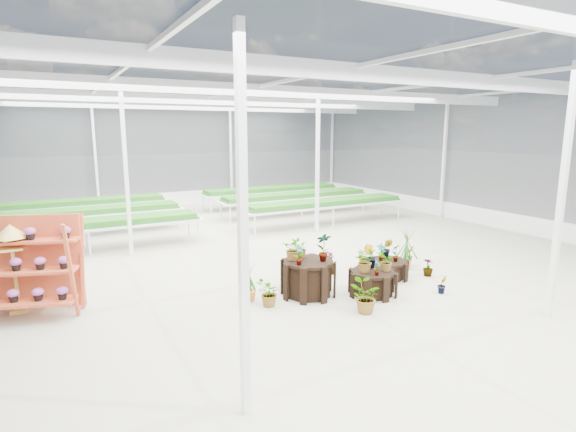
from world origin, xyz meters
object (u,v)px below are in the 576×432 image
plinth_tall (308,278)px  plinth_mid (373,283)px  plinth_low (387,269)px  shelf_rack (30,268)px  bird_table (14,269)px

plinth_tall → plinth_mid: 1.35m
plinth_low → shelf_rack: shelf_rack is taller
plinth_tall → shelf_rack: shelf_rack is taller
shelf_rack → bird_table: shelf_rack is taller
plinth_tall → bird_table: 5.56m
plinth_mid → plinth_tall: bearing=153.4°
plinth_mid → shelf_rack: size_ratio=0.53×
bird_table → shelf_rack: bearing=-33.0°
plinth_low → bird_table: bearing=166.8°
plinth_tall → plinth_low: plinth_tall is taller
plinth_low → bird_table: bird_table is taller
plinth_tall → shelf_rack: 5.23m
plinth_mid → plinth_low: 1.22m
plinth_low → plinth_tall: bearing=-177.4°
plinth_tall → plinth_mid: size_ratio=1.13×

